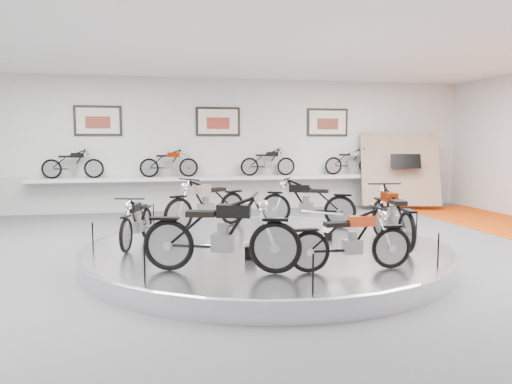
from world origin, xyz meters
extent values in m
plane|color=#565659|center=(0.00, 0.00, 0.00)|extent=(16.00, 16.00, 0.00)
plane|color=white|center=(0.00, 0.00, 4.00)|extent=(16.00, 16.00, 0.00)
plane|color=silver|center=(0.00, 7.00, 2.00)|extent=(16.00, 0.00, 16.00)
cube|color=#BCBCBA|center=(0.00, 6.98, 0.55)|extent=(15.68, 0.04, 1.10)
cylinder|color=silver|center=(0.00, 0.30, 0.15)|extent=(6.40, 6.40, 0.30)
torus|color=#B2B2BA|center=(0.00, 0.30, 0.27)|extent=(6.40, 6.40, 0.10)
cube|color=silver|center=(0.00, 6.70, 1.00)|extent=(11.00, 0.55, 0.10)
cube|color=beige|center=(-3.50, 6.96, 2.70)|extent=(1.35, 0.06, 0.88)
cube|color=beige|center=(0.00, 6.96, 2.70)|extent=(1.35, 0.06, 0.88)
cube|color=beige|center=(3.50, 6.96, 2.70)|extent=(1.35, 0.06, 0.88)
cube|color=#987863|center=(5.60, 6.10, 1.25)|extent=(2.56, 1.52, 2.30)
camera|label=1|loc=(-1.94, -8.24, 2.15)|focal=35.00mm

